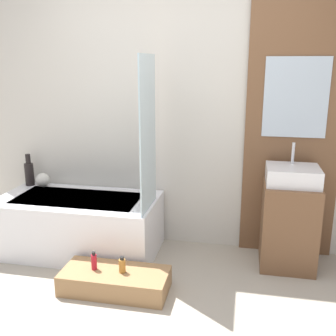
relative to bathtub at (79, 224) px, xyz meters
name	(u,v)px	position (x,y,z in m)	size (l,w,h in m)	color
wall_tiled_back	(179,108)	(0.85, 0.42, 1.04)	(4.20, 0.06, 2.60)	beige
wall_wood_accent	(295,110)	(1.85, 0.36, 1.05)	(0.81, 0.04, 2.60)	brown
bathtub	(79,224)	(0.00, 0.00, 0.00)	(1.44, 0.73, 0.52)	white
glass_shower_screen	(148,134)	(0.69, -0.11, 0.88)	(0.01, 0.48, 1.25)	silver
wooden_step_bench	(115,281)	(0.54, -0.58, -0.18)	(0.82, 0.36, 0.16)	#997047
vanity_cabinet	(288,225)	(1.85, 0.11, 0.10)	(0.45, 0.46, 0.73)	brown
sink	(293,175)	(1.85, 0.12, 0.54)	(0.42, 0.37, 0.33)	white
vase_tall_dark	(29,173)	(-0.63, 0.27, 0.38)	(0.09, 0.09, 0.31)	black
vase_round_light	(43,180)	(-0.47, 0.25, 0.32)	(0.14, 0.14, 0.14)	silver
bottle_soap_primary	(94,261)	(0.37, -0.58, -0.03)	(0.04, 0.04, 0.15)	#B21928
bottle_soap_secondary	(122,265)	(0.60, -0.58, -0.04)	(0.05, 0.05, 0.13)	#B2752D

